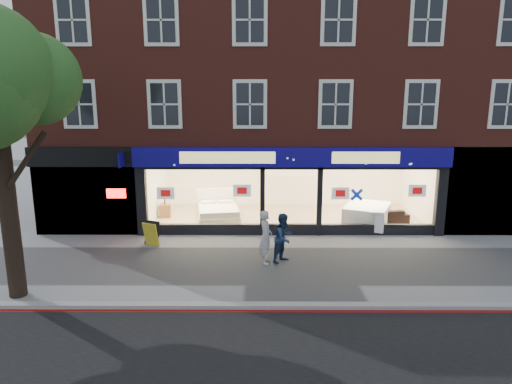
{
  "coord_description": "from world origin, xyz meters",
  "views": [
    {
      "loc": [
        -1.22,
        -13.28,
        5.19
      ],
      "look_at": [
        -1.29,
        2.5,
        1.75
      ],
      "focal_mm": 32.0,
      "sensor_mm": 36.0,
      "label": 1
    }
  ],
  "objects_px": {
    "sofa": "(382,216)",
    "a_board": "(151,234)",
    "display_bed": "(218,212)",
    "mattress_stack": "(367,215)",
    "pedestrian_grey": "(266,237)",
    "pedestrian_blue": "(284,238)"
  },
  "relations": [
    {
      "from": "a_board",
      "to": "pedestrian_blue",
      "type": "bearing_deg",
      "value": 4.27
    },
    {
      "from": "mattress_stack",
      "to": "a_board",
      "type": "relative_size",
      "value": 2.86
    },
    {
      "from": "mattress_stack",
      "to": "a_board",
      "type": "xyz_separation_m",
      "value": [
        -7.98,
        -2.3,
        -0.06
      ]
    },
    {
      "from": "mattress_stack",
      "to": "a_board",
      "type": "bearing_deg",
      "value": -163.92
    },
    {
      "from": "sofa",
      "to": "a_board",
      "type": "height_order",
      "value": "a_board"
    },
    {
      "from": "display_bed",
      "to": "pedestrian_grey",
      "type": "height_order",
      "value": "pedestrian_grey"
    },
    {
      "from": "pedestrian_blue",
      "to": "mattress_stack",
      "type": "bearing_deg",
      "value": -3.07
    },
    {
      "from": "pedestrian_grey",
      "to": "sofa",
      "type": "bearing_deg",
      "value": -49.76
    },
    {
      "from": "display_bed",
      "to": "pedestrian_blue",
      "type": "relative_size",
      "value": 1.44
    },
    {
      "from": "display_bed",
      "to": "mattress_stack",
      "type": "xyz_separation_m",
      "value": [
        5.93,
        -0.64,
        0.07
      ]
    },
    {
      "from": "a_board",
      "to": "pedestrian_grey",
      "type": "relative_size",
      "value": 0.51
    },
    {
      "from": "pedestrian_grey",
      "to": "mattress_stack",
      "type": "bearing_deg",
      "value": -46.49
    },
    {
      "from": "a_board",
      "to": "pedestrian_blue",
      "type": "height_order",
      "value": "pedestrian_blue"
    },
    {
      "from": "sofa",
      "to": "a_board",
      "type": "relative_size",
      "value": 2.38
    },
    {
      "from": "pedestrian_grey",
      "to": "pedestrian_blue",
      "type": "xyz_separation_m",
      "value": [
        0.56,
        0.1,
        -0.06
      ]
    },
    {
      "from": "display_bed",
      "to": "pedestrian_blue",
      "type": "bearing_deg",
      "value": -70.56
    },
    {
      "from": "display_bed",
      "to": "a_board",
      "type": "height_order",
      "value": "display_bed"
    },
    {
      "from": "display_bed",
      "to": "mattress_stack",
      "type": "height_order",
      "value": "display_bed"
    },
    {
      "from": "sofa",
      "to": "a_board",
      "type": "xyz_separation_m",
      "value": [
        -8.6,
        -2.41,
        0.03
      ]
    },
    {
      "from": "sofa",
      "to": "pedestrian_grey",
      "type": "distance_m",
      "value": 6.19
    },
    {
      "from": "sofa",
      "to": "pedestrian_grey",
      "type": "bearing_deg",
      "value": 29.91
    },
    {
      "from": "a_board",
      "to": "pedestrian_grey",
      "type": "bearing_deg",
      "value": 0.5
    }
  ]
}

